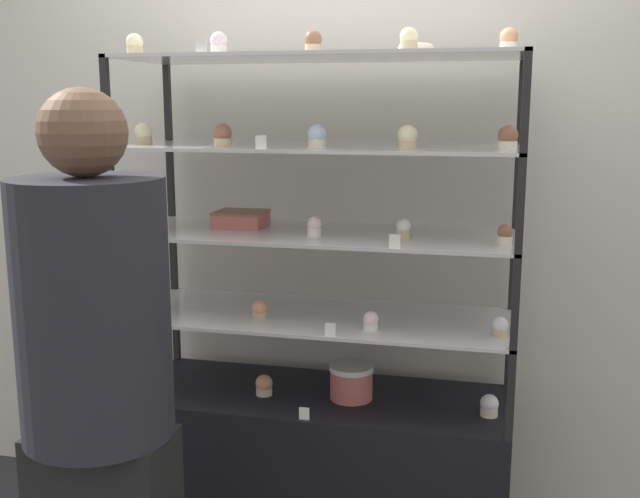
{
  "coord_description": "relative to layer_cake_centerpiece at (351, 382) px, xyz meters",
  "views": [
    {
      "loc": [
        0.6,
        -2.56,
        1.68
      ],
      "look_at": [
        0.0,
        0.0,
        1.17
      ],
      "focal_mm": 42.0,
      "sensor_mm": 36.0,
      "label": 1
    }
  ],
  "objects": [
    {
      "name": "back_wall",
      "position": [
        -0.12,
        0.41,
        0.62
      ],
      "size": [
        8.0,
        0.05,
        2.6
      ],
      "color": "silver",
      "rests_on": "ground_plane"
    },
    {
      "name": "display_base",
      "position": [
        -0.12,
        0.01,
        -0.37
      ],
      "size": [
        1.38,
        0.51,
        0.62
      ],
      "color": "black",
      "rests_on": "ground_plane"
    },
    {
      "name": "display_riser_lower",
      "position": [
        -0.12,
        0.01,
        0.22
      ],
      "size": [
        1.38,
        0.51,
        0.31
      ],
      "color": "black",
      "rests_on": "display_base"
    },
    {
      "name": "display_riser_middle",
      "position": [
        -0.12,
        0.01,
        0.53
      ],
      "size": [
        1.38,
        0.51,
        0.31
      ],
      "color": "black",
      "rests_on": "display_riser_lower"
    },
    {
      "name": "display_riser_upper",
      "position": [
        -0.12,
        0.01,
        0.84
      ],
      "size": [
        1.38,
        0.51,
        0.31
      ],
      "color": "black",
      "rests_on": "display_riser_middle"
    },
    {
      "name": "display_riser_top",
      "position": [
        -0.12,
        0.01,
        1.14
      ],
      "size": [
        1.38,
        0.51,
        0.31
      ],
      "color": "black",
      "rests_on": "display_riser_upper"
    },
    {
      "name": "layer_cake_centerpiece",
      "position": [
        0.0,
        0.0,
        0.0
      ],
      "size": [
        0.16,
        0.16,
        0.13
      ],
      "color": "#C66660",
      "rests_on": "display_base"
    },
    {
      "name": "sheet_cake_frosted",
      "position": [
        -0.43,
        0.06,
        0.58
      ],
      "size": [
        0.18,
        0.16,
        0.06
      ],
      "color": "#C66660",
      "rests_on": "display_riser_middle"
    },
    {
      "name": "cupcake_0",
      "position": [
        -0.74,
        -0.1,
        -0.03
      ],
      "size": [
        0.06,
        0.06,
        0.08
      ],
      "color": "beige",
      "rests_on": "display_base"
    },
    {
      "name": "cupcake_1",
      "position": [
        -0.32,
        -0.04,
        -0.03
      ],
      "size": [
        0.06,
        0.06,
        0.08
      ],
      "color": "beige",
      "rests_on": "display_base"
    },
    {
      "name": "cupcake_2",
      "position": [
        0.49,
        -0.04,
        -0.03
      ],
      "size": [
        0.06,
        0.06,
        0.08
      ],
      "color": "beige",
      "rests_on": "display_base"
    },
    {
      "name": "price_tag_0",
      "position": [
        -0.12,
        -0.22,
        -0.04
      ],
      "size": [
        0.04,
        0.0,
        0.04
      ],
      "color": "white",
      "rests_on": "display_base"
    },
    {
      "name": "cupcake_3",
      "position": [
        -0.75,
        -0.03,
        0.27
      ],
      "size": [
        0.05,
        0.05,
        0.06
      ],
      "color": "white",
      "rests_on": "display_riser_lower"
    },
    {
      "name": "cupcake_4",
      "position": [
        -0.32,
        -0.08,
        0.27
      ],
      "size": [
        0.05,
        0.05,
        0.06
      ],
      "color": "#CCB28C",
      "rests_on": "display_riser_lower"
    },
    {
      "name": "cupcake_5",
      "position": [
        0.09,
        -0.13,
        0.27
      ],
      "size": [
        0.05,
        0.05,
        0.06
      ],
      "color": "white",
      "rests_on": "display_riser_lower"
    },
    {
      "name": "cupcake_6",
      "position": [
        0.52,
        -0.1,
        0.27
      ],
      "size": [
        0.05,
        0.05,
        0.06
      ],
      "color": "#CCB28C",
      "rests_on": "display_riser_lower"
    },
    {
      "name": "price_tag_1",
      "position": [
        -0.03,
        -0.22,
        0.26
      ],
      "size": [
        0.04,
        0.0,
        0.04
      ],
      "color": "white",
      "rests_on": "display_riser_lower"
    },
    {
      "name": "cupcake_7",
      "position": [
        -0.75,
        -0.06,
        0.58
      ],
      "size": [
        0.05,
        0.05,
        0.07
      ],
      "color": "white",
      "rests_on": "display_riser_middle"
    },
    {
      "name": "cupcake_8",
      "position": [
        -0.12,
        -0.07,
        0.58
      ],
      "size": [
        0.05,
        0.05,
        0.07
      ],
      "color": "white",
      "rests_on": "display_riser_middle"
    },
    {
      "name": "cupcake_9",
      "position": [
        0.18,
        -0.04,
        0.58
      ],
      "size": [
        0.05,
        0.05,
        0.07
      ],
      "color": "#CCB28C",
      "rests_on": "display_riser_middle"
    },
    {
      "name": "cupcake_10",
      "position": [
        0.52,
        -0.09,
        0.58
      ],
      "size": [
        0.05,
        0.05,
        0.07
      ],
      "color": "beige",
      "rests_on": "display_riser_middle"
    },
    {
      "name": "price_tag_2",
      "position": [
        0.18,
        -0.22,
        0.57
      ],
      "size": [
        0.04,
        0.0,
        0.04
      ],
      "color": "white",
      "rests_on": "display_riser_middle"
    },
    {
      "name": "cupcake_11",
      "position": [
        -0.76,
        -0.04,
        0.89
      ],
      "size": [
        0.06,
        0.06,
        0.08
      ],
      "color": "#CCB28C",
      "rests_on": "display_riser_upper"
    },
    {
      "name": "cupcake_12",
      "position": [
        -0.44,
        -0.1,
        0.89
      ],
      "size": [
        0.06,
        0.06,
        0.08
      ],
      "color": "#CCB28C",
      "rests_on": "display_riser_upper"
    },
    {
      "name": "cupcake_13",
      "position": [
        -0.11,
        -0.09,
        0.89
      ],
      "size": [
        0.06,
        0.06,
        0.08
      ],
      "color": "beige",
      "rests_on": "display_riser_upper"
    },
    {
      "name": "cupcake_14",
      "position": [
        0.2,
        -0.1,
        0.89
      ],
      "size": [
        0.06,
        0.06,
        0.08
      ],
      "color": "#CCB28C",
      "rests_on": "display_riser_upper"
    },
    {
      "name": "cupcake_15",
      "position": [
        0.51,
        -0.07,
        0.89
      ],
      "size": [
        0.06,
        0.06,
        0.08
      ],
      "color": "white",
      "rests_on": "display_riser_upper"
    },
    {
      "name": "price_tag_3",
      "position": [
        -0.26,
        -0.22,
        0.88
      ],
      "size": [
        0.04,
        0.0,
        0.04
      ],
      "color": "white",
      "rests_on": "display_riser_upper"
    },
    {
      "name": "cupcake_16",
      "position": [
        -0.74,
        -0.12,
        1.2
      ],
      "size": [
        0.06,
        0.06,
        0.07
      ],
      "color": "#CCB28C",
      "rests_on": "display_riser_top"
    },
    {
      "name": "cupcake_17",
      "position": [
        -0.44,
        -0.11,
        1.2
      ],
      "size": [
        0.06,
        0.06,
        0.07
      ],
      "color": "white",
      "rests_on": "display_riser_top"
    },
    {
      "name": "cupcake_18",
      "position": [
        -0.12,
        -0.09,
        1.2
      ],
      "size": [
        0.06,
        0.06,
        0.07
      ],
      "color": "#CCB28C",
      "rests_on": "display_riser_top"
    },
    {
      "name": "cupcake_19",
      "position": [
        0.2,
        -0.12,
        1.2
      ],
      "size": [
        0.06,
        0.06,
        0.07
      ],
      "color": "#CCB28C",
      "rests_on": "display_riser_top"
    },
    {
      "name": "cupcake_20",
      "position": [
        0.5,
        -0.03,
        1.2
      ],
      "size": [
        0.06,
        0.06,
        0.07
      ],
      "color": "white",
      "rests_on": "display_riser_top"
    },
    {
      "name": "price_tag_4",
      "position": [
        -0.46,
        -0.22,
        1.18
      ],
      "size": [
        0.04,
        0.0,
        0.04
      ],
      "color": "white",
      "rests_on": "display_riser_top"
    },
    {
      "name": "donut_glazed",
      "position": [
        0.21,
        0.02,
        1.18
      ],
      "size": [
        0.12,
        0.12,
        0.03
      ],
      "color": "#EFE5CC",
      "rests_on": "display_riser_top"
    },
    {
      "name": "customer_figure",
      "position": [
        -0.54,
        -0.83,
        0.24
      ],
      "size": [
        0.4,
        0.4,
        1.72
      ],
      "color": "black",
      "rests_on": "ground_plane"
    }
  ]
}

